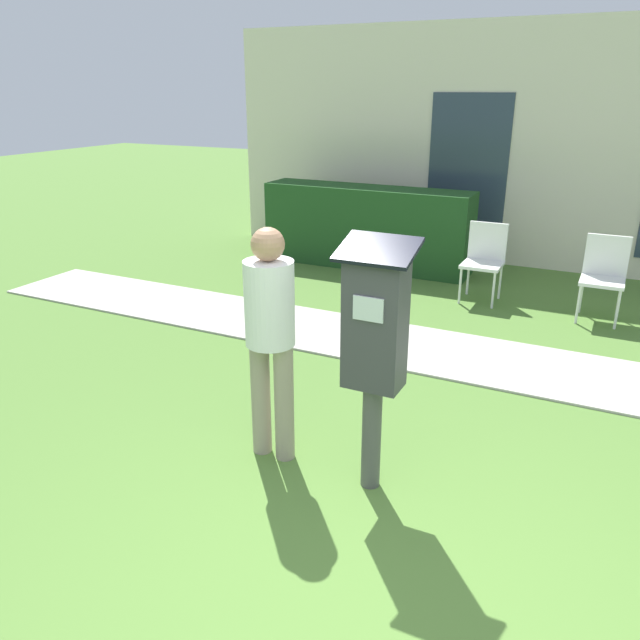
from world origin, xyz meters
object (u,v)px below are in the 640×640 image
Objects in this scene: person_standing at (270,328)px; outdoor_chair_middle at (604,271)px; parking_meter at (375,336)px; outdoor_chair_left at (485,256)px.

outdoor_chair_middle is at bearing 79.49° from person_standing.
person_standing is (-0.73, 0.04, -0.09)m from parking_meter.
outdoor_chair_left is (0.52, 3.99, -0.40)m from person_standing.
person_standing is at bearing 177.05° from parking_meter.
parking_meter is 0.73m from person_standing.
parking_meter reaches higher than outdoor_chair_left.
outdoor_chair_left is at bearing 92.88° from parking_meter.
parking_meter is 1.01× the size of person_standing.
outdoor_chair_left is 1.29m from outdoor_chair_middle.
parking_meter is 4.11m from outdoor_chair_middle.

